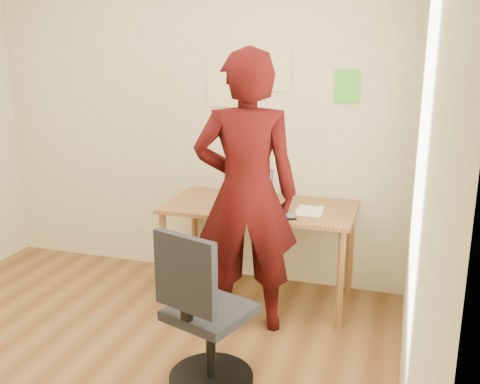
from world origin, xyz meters
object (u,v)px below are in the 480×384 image
(phone, at_px, (291,216))
(person, at_px, (246,194))
(laptop, at_px, (249,198))
(desk, at_px, (259,216))
(office_chair, at_px, (203,321))

(phone, bearing_deg, person, -155.87)
(laptop, height_order, phone, laptop)
(desk, xyz_separation_m, person, (0.03, -0.43, 0.29))
(desk, relative_size, laptop, 3.63)
(desk, bearing_deg, office_chair, -89.65)
(desk, bearing_deg, laptop, -178.79)
(laptop, bearing_deg, phone, -40.16)
(desk, xyz_separation_m, office_chair, (0.01, -1.18, -0.25))
(desk, distance_m, phone, 0.36)
(desk, height_order, phone, phone)
(laptop, xyz_separation_m, person, (0.11, -0.43, 0.15))
(laptop, relative_size, office_chair, 0.41)
(office_chair, bearing_deg, phone, 92.95)
(desk, relative_size, office_chair, 1.48)
(laptop, distance_m, person, 0.47)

